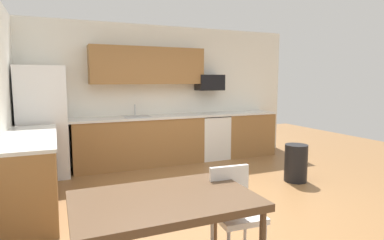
{
  "coord_description": "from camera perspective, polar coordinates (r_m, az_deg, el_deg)",
  "views": [
    {
      "loc": [
        -1.97,
        -3.61,
        1.63
      ],
      "look_at": [
        0.0,
        1.0,
        1.0
      ],
      "focal_mm": 29.97,
      "sensor_mm": 36.0,
      "label": 1
    }
  ],
  "objects": [
    {
      "name": "ground_plane",
      "position": [
        4.43,
        5.26,
        -14.47
      ],
      "size": [
        12.0,
        12.0,
        0.0
      ],
      "primitive_type": "plane",
      "color": "olive"
    },
    {
      "name": "wall_back",
      "position": [
        6.57,
        -5.68,
        4.67
      ],
      "size": [
        5.8,
        0.1,
        2.7
      ],
      "primitive_type": "cube",
      "color": "white",
      "rests_on": "ground"
    },
    {
      "name": "cabinet_run_back",
      "position": [
        6.2,
        -9.26,
        -3.92
      ],
      "size": [
        2.45,
        0.6,
        0.9
      ],
      "primitive_type": "cube",
      "color": "olive",
      "rests_on": "ground"
    },
    {
      "name": "cabinet_run_back_right",
      "position": [
        7.14,
        9.59,
        -2.47
      ],
      "size": [
        1.1,
        0.6,
        0.9
      ],
      "primitive_type": "cube",
      "color": "olive",
      "rests_on": "ground"
    },
    {
      "name": "cabinet_run_left",
      "position": [
        4.58,
        -26.71,
        -8.54
      ],
      "size": [
        0.6,
        2.0,
        0.9
      ],
      "primitive_type": "cube",
      "color": "olive",
      "rests_on": "ground"
    },
    {
      "name": "countertop_back",
      "position": [
        6.27,
        -4.67,
        0.63
      ],
      "size": [
        4.8,
        0.64,
        0.04
      ],
      "primitive_type": "cube",
      "color": "silver",
      "rests_on": "cabinet_run_back"
    },
    {
      "name": "countertop_left",
      "position": [
        4.48,
        -27.05,
        -2.74
      ],
      "size": [
        0.64,
        2.0,
        0.04
      ],
      "primitive_type": "cube",
      "color": "silver",
      "rests_on": "cabinet_run_left"
    },
    {
      "name": "upper_cabinets_back",
      "position": [
        6.28,
        -7.78,
        9.55
      ],
      "size": [
        2.2,
        0.34,
        0.7
      ],
      "primitive_type": "cube",
      "color": "olive"
    },
    {
      "name": "refrigerator",
      "position": [
        5.88,
        -24.99,
        -0.37
      ],
      "size": [
        0.76,
        0.7,
        1.86
      ],
      "primitive_type": "cube",
      "color": "white",
      "rests_on": "ground"
    },
    {
      "name": "oven_range",
      "position": [
        6.72,
        3.47,
        -2.94
      ],
      "size": [
        0.6,
        0.6,
        0.91
      ],
      "color": "white",
      "rests_on": "ground"
    },
    {
      "name": "microwave",
      "position": [
        6.71,
        3.15,
        6.67
      ],
      "size": [
        0.54,
        0.36,
        0.32
      ],
      "primitive_type": "cube",
      "color": "black"
    },
    {
      "name": "sink_basin",
      "position": [
        6.13,
        -9.71,
        0.01
      ],
      "size": [
        0.48,
        0.4,
        0.14
      ],
      "primitive_type": "cube",
      "color": "#A5A8AD",
      "rests_on": "countertop_back"
    },
    {
      "name": "sink_faucet",
      "position": [
        6.28,
        -10.12,
        1.65
      ],
      "size": [
        0.02,
        0.02,
        0.24
      ],
      "primitive_type": "cylinder",
      "color": "#B2B5BA",
      "rests_on": "countertop_back"
    },
    {
      "name": "dining_table",
      "position": [
        2.57,
        -4.89,
        -14.74
      ],
      "size": [
        1.4,
        0.9,
        0.73
      ],
      "color": "brown",
      "rests_on": "ground"
    },
    {
      "name": "chair_near_table",
      "position": [
        2.98,
        7.53,
        -15.09
      ],
      "size": [
        0.42,
        0.42,
        0.85
      ],
      "color": "white",
      "rests_on": "ground"
    },
    {
      "name": "trash_bin",
      "position": [
        5.47,
        18.0,
        -7.28
      ],
      "size": [
        0.36,
        0.36,
        0.6
      ],
      "primitive_type": "cylinder",
      "color": "black",
      "rests_on": "ground"
    }
  ]
}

